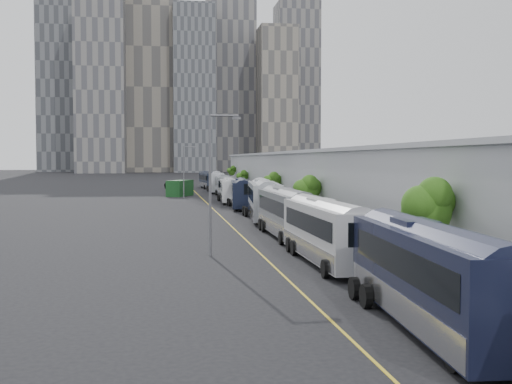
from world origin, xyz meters
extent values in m
cube|color=gray|center=(9.00, 55.00, 0.06)|extent=(10.00, 170.00, 0.12)
cube|color=gold|center=(-1.50, 55.00, 0.01)|extent=(0.12, 160.00, 0.02)
cube|color=gray|center=(13.00, 55.00, 3.40)|extent=(12.00, 160.00, 6.80)
cube|color=gray|center=(13.00, 55.00, 5.85)|extent=(12.45, 160.40, 2.57)
cube|color=gray|center=(7.10, 55.00, 7.00)|extent=(0.30, 160.00, 0.40)
cube|color=slate|center=(-35.00, 300.00, 47.50)|extent=(22.00, 22.00, 95.00)
cube|color=gray|center=(-12.00, 320.00, 60.00)|extent=(26.00, 24.00, 120.00)
cube|color=slate|center=(8.00, 310.00, 40.00)|extent=(20.00, 20.00, 80.00)
cube|color=slate|center=(28.00, 330.00, 52.50)|extent=(24.00, 24.00, 105.00)
cube|color=gray|center=(48.00, 305.00, 35.00)|extent=(18.00, 18.00, 70.00)
cube|color=slate|center=(-55.00, 340.00, 55.00)|extent=(28.00, 26.00, 110.00)
cube|color=slate|center=(65.00, 340.00, 45.00)|extent=(22.00, 22.00, 90.00)
cube|color=black|center=(1.80, 19.23, 1.95)|extent=(3.56, 13.36, 3.20)
cube|color=black|center=(1.80, 19.03, 2.53)|extent=(3.51, 11.78, 1.09)
cube|color=silver|center=(1.80, 19.23, 0.93)|extent=(3.58, 13.09, 1.02)
cube|color=black|center=(1.80, 20.76, 3.71)|extent=(1.47, 2.32, 0.30)
cube|color=silver|center=(1.80, 34.01, 1.91)|extent=(2.67, 12.91, 3.12)
cube|color=black|center=(1.80, 33.82, 2.47)|extent=(2.72, 11.37, 1.06)
cube|color=silver|center=(1.80, 34.01, 0.91)|extent=(2.71, 12.66, 1.00)
cube|color=silver|center=(1.80, 35.50, 3.62)|extent=(1.30, 2.19, 0.30)
cube|color=slate|center=(1.99, 47.26, 1.95)|extent=(2.69, 13.20, 3.19)
cube|color=black|center=(1.99, 47.06, 2.53)|extent=(2.74, 11.61, 1.09)
cube|color=silver|center=(1.99, 47.26, 0.93)|extent=(2.73, 12.93, 1.02)
cube|color=slate|center=(1.99, 48.78, 3.70)|extent=(1.33, 2.24, 0.30)
cube|color=#A2A6AC|center=(2.50, 61.70, 2.07)|extent=(4.15, 14.19, 3.39)
cube|color=black|center=(2.50, 61.48, 2.68)|extent=(4.05, 12.52, 1.15)
cube|color=silver|center=(2.50, 61.70, 0.99)|extent=(4.17, 13.91, 1.08)
cube|color=#A2A6AC|center=(2.50, 63.31, 3.93)|extent=(1.62, 2.49, 0.32)
cube|color=black|center=(2.24, 77.72, 1.87)|extent=(3.76, 12.84, 3.07)
cube|color=black|center=(2.24, 77.52, 2.43)|extent=(3.67, 11.34, 1.04)
cube|color=silver|center=(2.24, 77.72, 0.89)|extent=(3.78, 12.59, 0.98)
cube|color=black|center=(2.24, 79.18, 3.55)|extent=(1.47, 2.26, 0.29)
cube|color=white|center=(1.80, 88.87, 1.77)|extent=(3.16, 12.10, 2.90)
cube|color=black|center=(1.80, 88.69, 2.29)|extent=(3.13, 10.67, 0.99)
cube|color=silver|center=(1.80, 88.87, 0.84)|extent=(3.19, 11.86, 0.93)
cube|color=white|center=(1.80, 90.25, 3.36)|extent=(1.33, 2.10, 0.28)
cube|color=gray|center=(2.79, 104.06, 1.78)|extent=(2.46, 12.01, 2.91)
cube|color=black|center=(2.79, 103.88, 2.30)|extent=(2.51, 10.57, 0.99)
cube|color=silver|center=(2.79, 104.06, 0.85)|extent=(2.50, 11.77, 0.93)
cube|color=gray|center=(2.79, 105.45, 3.37)|extent=(1.21, 2.04, 0.28)
cube|color=#B8BAC3|center=(2.44, 116.94, 1.97)|extent=(3.67, 13.45, 3.22)
cube|color=black|center=(2.44, 116.73, 2.55)|extent=(3.61, 11.86, 1.09)
cube|color=silver|center=(2.44, 116.94, 0.94)|extent=(3.69, 13.18, 1.03)
cube|color=#B8BAC3|center=(2.44, 118.47, 3.73)|extent=(1.50, 2.34, 0.31)
cube|color=black|center=(2.15, 133.98, 1.81)|extent=(3.45, 12.38, 2.96)
cube|color=black|center=(2.15, 133.79, 2.34)|extent=(3.39, 10.92, 1.01)
cube|color=silver|center=(2.15, 133.98, 0.86)|extent=(3.47, 12.14, 0.95)
cube|color=black|center=(2.15, 135.38, 3.43)|extent=(1.39, 2.16, 0.28)
cylinder|color=black|center=(5.52, 28.25, 1.91)|extent=(0.18, 0.18, 3.83)
sphere|color=#275513|center=(5.52, 28.25, 3.89)|extent=(2.57, 2.57, 2.57)
cylinder|color=black|center=(5.60, 56.03, 1.65)|extent=(0.18, 0.18, 3.30)
sphere|color=#275513|center=(5.60, 56.03, 3.38)|extent=(2.40, 2.40, 2.40)
cylinder|color=black|center=(5.86, 76.59, 1.70)|extent=(0.18, 0.18, 3.40)
sphere|color=#275513|center=(5.86, 76.59, 3.40)|extent=(1.88, 1.88, 1.88)
cylinder|color=black|center=(5.99, 106.92, 1.60)|extent=(0.18, 0.18, 3.20)
sphere|color=#275513|center=(5.99, 106.92, 3.18)|extent=(1.63, 1.63, 1.63)
cylinder|color=black|center=(6.13, 125.11, 1.98)|extent=(0.18, 0.18, 3.96)
sphere|color=#275513|center=(6.13, 125.11, 3.83)|extent=(1.34, 1.34, 1.34)
cylinder|color=#59595E|center=(-4.81, 37.92, 4.52)|extent=(0.18, 0.18, 9.04)
cylinder|color=#59595E|center=(-3.91, 37.92, 8.94)|extent=(1.80, 0.14, 0.14)
cube|color=#59595E|center=(-3.11, 37.92, 8.79)|extent=(0.50, 0.22, 0.18)
cylinder|color=#59595E|center=(-4.33, 99.91, 4.15)|extent=(0.18, 0.18, 8.30)
cylinder|color=#59595E|center=(-3.43, 99.91, 8.20)|extent=(1.80, 0.14, 0.14)
cube|color=#59595E|center=(-2.63, 99.91, 8.05)|extent=(0.50, 0.22, 0.18)
cube|color=#113A16|center=(-4.77, 105.83, 1.34)|extent=(4.82, 6.69, 2.68)
imported|color=black|center=(-4.89, 132.79, 0.88)|extent=(5.06, 7.00, 1.77)
camera|label=1|loc=(-7.88, -2.74, 6.16)|focal=45.00mm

